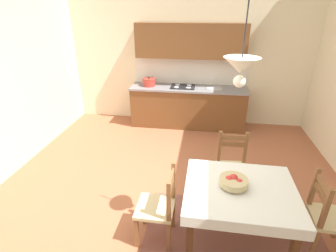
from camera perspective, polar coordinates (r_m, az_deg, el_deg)
ground_plane at (r=3.80m, az=0.19°, el=-17.17°), size 5.85×6.55×0.10m
wall_back at (r=5.86m, az=4.73°, el=20.14°), size 5.85×0.12×4.04m
area_rug at (r=3.34m, az=14.34°, el=-24.38°), size 2.10×1.60×0.01m
kitchen_cabinetry at (r=5.74m, az=4.51°, el=8.21°), size 2.52×0.63×2.20m
dining_table at (r=2.98m, az=15.44°, el=-15.14°), size 1.18×1.00×0.75m
dining_chair_kitchen_side at (r=3.78m, az=13.91°, el=-8.86°), size 0.44×0.44×0.93m
dining_chair_window_side at (r=3.40m, az=31.77°, el=-16.69°), size 0.44×0.44×0.93m
dining_chair_tv_side at (r=3.05m, az=-2.00°, el=-17.42°), size 0.42×0.42×0.93m
fruit_bowl at (r=2.88m, az=14.23°, el=-11.75°), size 0.30×0.30×0.12m
pendant_lamp at (r=2.37m, az=15.82°, el=12.47°), size 0.32×0.32×0.80m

